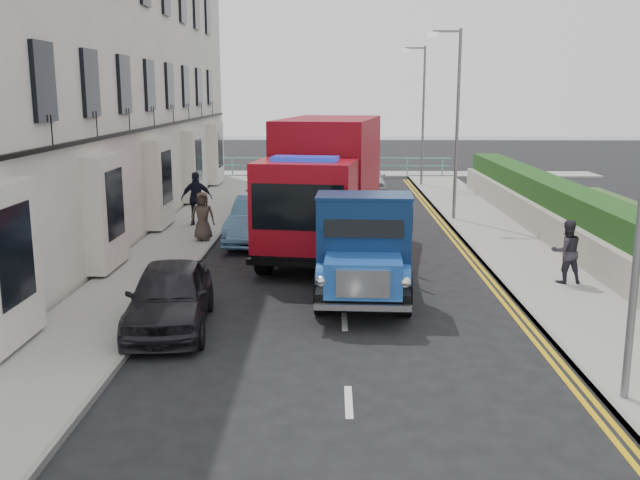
{
  "coord_description": "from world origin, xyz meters",
  "views": [
    {
      "loc": [
        -0.27,
        -12.46,
        4.79
      ],
      "look_at": [
        -0.55,
        3.79,
        1.4
      ],
      "focal_mm": 40.0,
      "sensor_mm": 36.0,
      "label": 1
    }
  ],
  "objects_px": {
    "bedford_lorry": "(364,254)",
    "red_lorry": "(325,182)",
    "parked_car_front": "(170,296)",
    "lamp_near": "(639,148)",
    "lamp_mid": "(454,114)",
    "lamp_far": "(421,108)"
  },
  "relations": [
    {
      "from": "lamp_mid",
      "to": "lamp_far",
      "type": "bearing_deg",
      "value": 90.0
    },
    {
      "from": "parked_car_front",
      "to": "red_lorry",
      "type": "bearing_deg",
      "value": 61.35
    },
    {
      "from": "lamp_mid",
      "to": "parked_car_front",
      "type": "relative_size",
      "value": 1.75
    },
    {
      "from": "lamp_mid",
      "to": "lamp_far",
      "type": "height_order",
      "value": "same"
    },
    {
      "from": "lamp_far",
      "to": "parked_car_front",
      "type": "xyz_separation_m",
      "value": [
        -7.78,
        -22.46,
        -3.32
      ]
    },
    {
      "from": "lamp_far",
      "to": "red_lorry",
      "type": "bearing_deg",
      "value": -107.11
    },
    {
      "from": "lamp_near",
      "to": "bedford_lorry",
      "type": "xyz_separation_m",
      "value": [
        -3.73,
        5.39,
        -2.84
      ]
    },
    {
      "from": "bedford_lorry",
      "to": "parked_car_front",
      "type": "height_order",
      "value": "bedford_lorry"
    },
    {
      "from": "lamp_near",
      "to": "bedford_lorry",
      "type": "bearing_deg",
      "value": 124.67
    },
    {
      "from": "red_lorry",
      "to": "bedford_lorry",
      "type": "bearing_deg",
      "value": -71.11
    },
    {
      "from": "lamp_near",
      "to": "lamp_far",
      "type": "distance_m",
      "value": 26.0
    },
    {
      "from": "lamp_far",
      "to": "red_lorry",
      "type": "xyz_separation_m",
      "value": [
        -4.67,
        -15.17,
        -1.87
      ]
    },
    {
      "from": "parked_car_front",
      "to": "lamp_near",
      "type": "bearing_deg",
      "value": -30.05
    },
    {
      "from": "lamp_mid",
      "to": "parked_car_front",
      "type": "height_order",
      "value": "lamp_mid"
    },
    {
      "from": "bedford_lorry",
      "to": "red_lorry",
      "type": "height_order",
      "value": "red_lorry"
    },
    {
      "from": "red_lorry",
      "to": "parked_car_front",
      "type": "xyz_separation_m",
      "value": [
        -3.1,
        -7.28,
        -1.45
      ]
    },
    {
      "from": "lamp_far",
      "to": "red_lorry",
      "type": "distance_m",
      "value": 15.99
    },
    {
      "from": "red_lorry",
      "to": "lamp_near",
      "type": "bearing_deg",
      "value": -57.62
    },
    {
      "from": "lamp_near",
      "to": "red_lorry",
      "type": "relative_size",
      "value": 0.88
    },
    {
      "from": "lamp_mid",
      "to": "red_lorry",
      "type": "xyz_separation_m",
      "value": [
        -4.67,
        -5.17,
        -1.87
      ]
    },
    {
      "from": "bedford_lorry",
      "to": "parked_car_front",
      "type": "distance_m",
      "value": 4.48
    },
    {
      "from": "lamp_near",
      "to": "lamp_far",
      "type": "bearing_deg",
      "value": 90.0
    }
  ]
}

